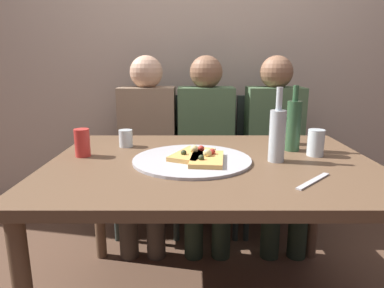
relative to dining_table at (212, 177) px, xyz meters
name	(u,v)px	position (x,y,z in m)	size (l,w,h in m)	color
back_wall	(204,37)	(0.00, 1.19, 0.65)	(6.00, 0.10, 2.60)	#BCA893
dining_table	(212,177)	(0.00, 0.00, 0.00)	(1.36, 1.00, 0.72)	brown
pizza_tray	(192,160)	(-0.08, -0.01, 0.08)	(0.50, 0.50, 0.01)	#ADADB2
pizza_slice_last	(207,158)	(-0.02, -0.05, 0.10)	(0.15, 0.23, 0.05)	tan
pizza_slice_extra	(192,154)	(-0.08, 0.02, 0.10)	(0.21, 0.25, 0.05)	tan
wine_bottle	(277,134)	(0.27, -0.01, 0.19)	(0.07, 0.07, 0.31)	#B2BCC1
beer_bottle	(294,125)	(0.39, 0.17, 0.20)	(0.07, 0.07, 0.30)	#2D5133
tumbler_near	(316,143)	(0.46, 0.08, 0.13)	(0.07, 0.07, 0.12)	silver
tumbler_far	(293,135)	(0.43, 0.30, 0.12)	(0.07, 0.07, 0.10)	#B7C6BC
wine_glass	(126,138)	(-0.41, 0.24, 0.12)	(0.07, 0.07, 0.08)	silver
soda_can	(82,143)	(-0.56, 0.07, 0.14)	(0.07, 0.07, 0.12)	red
table_knife	(313,181)	(0.34, -0.27, 0.08)	(0.22, 0.02, 0.01)	#B7B7BC
chair_left	(150,153)	(-0.38, 0.90, -0.14)	(0.44, 0.44, 0.90)	#2D3833
chair_middle	(205,153)	(0.01, 0.90, -0.14)	(0.44, 0.44, 0.90)	#2D3833
chair_right	(270,153)	(0.46, 0.90, -0.14)	(0.44, 0.44, 0.90)	#2D3833
guest_in_sweater	(146,140)	(-0.38, 0.75, -0.01)	(0.36, 0.56, 1.17)	#937A60
guest_in_beanie	(206,140)	(0.01, 0.75, -0.01)	(0.36, 0.56, 1.17)	#4C6B47
guest_by_wall	(276,140)	(0.46, 0.75, -0.01)	(0.36, 0.56, 1.17)	#4C6B47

